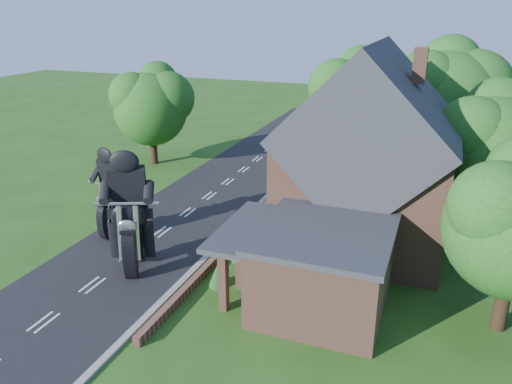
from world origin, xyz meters
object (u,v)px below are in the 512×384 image
(house, at_px, (368,162))
(motorcycle_lead, at_px, (134,253))
(motorcycle_follow, at_px, (114,222))
(annex, at_px, (321,266))
(garden_wall, at_px, (247,226))

(house, height_order, motorcycle_lead, house)
(motorcycle_lead, height_order, motorcycle_follow, motorcycle_lead)
(annex, distance_m, motorcycle_follow, 12.38)
(garden_wall, bearing_deg, motorcycle_follow, -153.76)
(house, bearing_deg, motorcycle_lead, -143.00)
(garden_wall, distance_m, motorcycle_follow, 7.26)
(garden_wall, relative_size, motorcycle_follow, 13.73)
(motorcycle_lead, bearing_deg, garden_wall, -141.41)
(house, distance_m, annex, 7.30)
(motorcycle_lead, bearing_deg, annex, 158.78)
(annex, relative_size, motorcycle_follow, 4.40)
(annex, relative_size, motorcycle_lead, 3.68)
(annex, xyz_separation_m, motorcycle_follow, (-12.06, 2.60, -1.02))
(motorcycle_lead, distance_m, motorcycle_follow, 4.36)
(house, bearing_deg, annex, -95.24)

